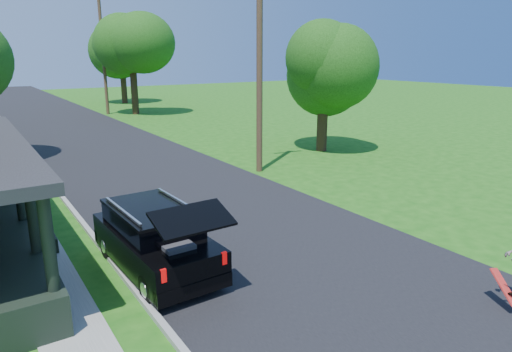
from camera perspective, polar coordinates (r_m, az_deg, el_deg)
ground at (r=11.32m, az=9.11°, el=-12.94°), size 140.00×140.00×0.00m
street at (r=28.66m, az=-18.66°, el=3.60°), size 8.00×120.00×0.02m
curb at (r=27.97m, az=-26.69°, el=2.52°), size 0.15×120.00×0.12m
black_suv at (r=11.71m, az=-12.48°, el=-7.65°), size 1.95×4.73×2.18m
skateboard at (r=11.30m, az=28.58°, el=-12.18°), size 0.40×0.70×0.61m
tree_right_near at (r=25.50m, az=8.43°, el=13.76°), size 5.35×5.06×7.38m
tree_right_mid at (r=42.92m, az=-15.39°, el=15.46°), size 6.11×5.80×8.93m
tree_right_far at (r=52.98m, az=-16.60°, el=15.31°), size 7.49×7.17×9.24m
utility_pole_near at (r=20.58m, az=0.44°, el=15.82°), size 1.71×0.34×10.82m
utility_pole_far at (r=43.68m, az=-18.59°, el=14.60°), size 1.74×0.31×10.77m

